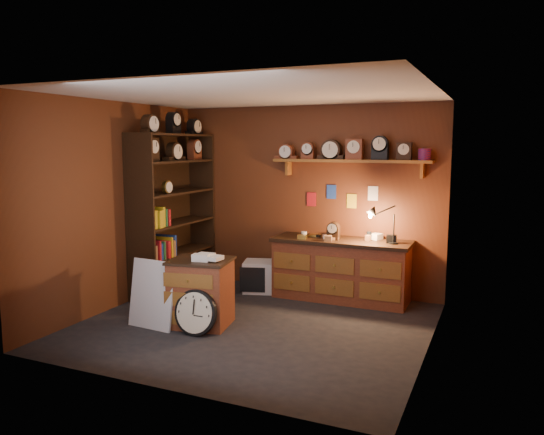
% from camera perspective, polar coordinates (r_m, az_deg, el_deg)
% --- Properties ---
extents(floor, '(4.00, 4.00, 0.00)m').
position_cam_1_polar(floor, '(6.44, -2.02, -11.57)').
color(floor, black).
rests_on(floor, ground).
extents(room_shell, '(4.02, 3.62, 2.71)m').
position_cam_1_polar(room_shell, '(6.17, -1.28, 3.94)').
color(room_shell, '#5F2E16').
rests_on(room_shell, ground).
extents(shelving_unit, '(0.47, 1.60, 2.58)m').
position_cam_1_polar(shelving_unit, '(7.88, -10.76, 1.24)').
color(shelving_unit, black).
rests_on(shelving_unit, ground).
extents(workbench, '(1.90, 0.66, 1.36)m').
position_cam_1_polar(workbench, '(7.42, 7.43, -5.21)').
color(workbench, brown).
rests_on(workbench, ground).
extents(low_cabinet, '(0.79, 0.70, 0.89)m').
position_cam_1_polar(low_cabinet, '(6.39, -7.66, -7.71)').
color(low_cabinet, brown).
rests_on(low_cabinet, ground).
extents(big_round_clock, '(0.52, 0.17, 0.52)m').
position_cam_1_polar(big_round_clock, '(6.14, -8.23, -10.09)').
color(big_round_clock, black).
rests_on(big_round_clock, ground).
extents(white_panel, '(0.63, 0.22, 0.81)m').
position_cam_1_polar(white_panel, '(6.56, -12.71, -11.40)').
color(white_panel, silver).
rests_on(white_panel, ground).
extents(mini_fridge, '(0.54, 0.56, 0.45)m').
position_cam_1_polar(mini_fridge, '(7.82, -1.43, -6.34)').
color(mini_fridge, silver).
rests_on(mini_fridge, ground).
extents(floor_box_a, '(0.30, 0.27, 0.16)m').
position_cam_1_polar(floor_box_a, '(7.11, -12.71, -9.18)').
color(floor_box_a, '#9A6A43').
rests_on(floor_box_a, ground).
extents(floor_box_b, '(0.24, 0.29, 0.13)m').
position_cam_1_polar(floor_box_b, '(6.91, -7.24, -9.70)').
color(floor_box_b, white).
rests_on(floor_box_b, ground).
extents(floor_box_c, '(0.29, 0.28, 0.17)m').
position_cam_1_polar(floor_box_c, '(7.76, -5.19, -7.55)').
color(floor_box_c, '#9A6A43').
rests_on(floor_box_c, ground).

